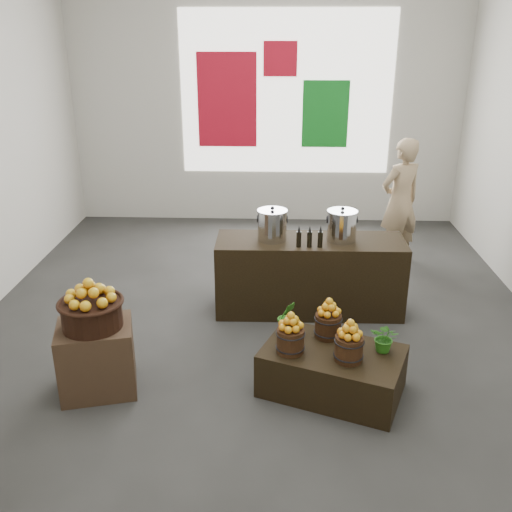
{
  "coord_description": "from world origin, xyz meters",
  "views": [
    {
      "loc": [
        0.18,
        -5.44,
        2.94
      ],
      "look_at": [
        -0.01,
        -0.4,
        0.91
      ],
      "focal_mm": 40.0,
      "sensor_mm": 36.0,
      "label": 1
    }
  ],
  "objects_px": {
    "counter": "(309,275)",
    "stock_pot_left": "(272,226)",
    "wicker_basket": "(92,314)",
    "stock_pot_center": "(342,227)",
    "display_table": "(332,371)",
    "shopper": "(400,202)",
    "crate": "(97,358)"
  },
  "relations": [
    {
      "from": "display_table",
      "to": "shopper",
      "type": "height_order",
      "value": "shopper"
    },
    {
      "from": "crate",
      "to": "display_table",
      "type": "height_order",
      "value": "crate"
    },
    {
      "from": "wicker_basket",
      "to": "crate",
      "type": "bearing_deg",
      "value": 0.0
    },
    {
      "from": "stock_pot_left",
      "to": "shopper",
      "type": "bearing_deg",
      "value": 41.96
    },
    {
      "from": "counter",
      "to": "stock_pot_center",
      "type": "height_order",
      "value": "stock_pot_center"
    },
    {
      "from": "wicker_basket",
      "to": "display_table",
      "type": "relative_size",
      "value": 0.43
    },
    {
      "from": "display_table",
      "to": "stock_pot_left",
      "type": "height_order",
      "value": "stock_pot_left"
    },
    {
      "from": "wicker_basket",
      "to": "display_table",
      "type": "xyz_separation_m",
      "value": [
        2.01,
        0.05,
        -0.53
      ]
    },
    {
      "from": "crate",
      "to": "stock_pot_center",
      "type": "xyz_separation_m",
      "value": [
        2.2,
        1.59,
        0.67
      ]
    },
    {
      "from": "shopper",
      "to": "crate",
      "type": "bearing_deg",
      "value": 15.38
    },
    {
      "from": "crate",
      "to": "counter",
      "type": "bearing_deg",
      "value": 40.15
    },
    {
      "from": "crate",
      "to": "display_table",
      "type": "relative_size",
      "value": 0.53
    },
    {
      "from": "counter",
      "to": "stock_pot_center",
      "type": "relative_size",
      "value": 6.47
    },
    {
      "from": "counter",
      "to": "stock_pot_left",
      "type": "xyz_separation_m",
      "value": [
        -0.41,
        -0.0,
        0.57
      ]
    },
    {
      "from": "display_table",
      "to": "counter",
      "type": "height_order",
      "value": "counter"
    },
    {
      "from": "wicker_basket",
      "to": "counter",
      "type": "relative_size",
      "value": 0.25
    },
    {
      "from": "display_table",
      "to": "shopper",
      "type": "bearing_deg",
      "value": 91.12
    },
    {
      "from": "shopper",
      "to": "stock_pot_left",
      "type": "bearing_deg",
      "value": 12.82
    },
    {
      "from": "wicker_basket",
      "to": "stock_pot_center",
      "type": "distance_m",
      "value": 2.73
    },
    {
      "from": "crate",
      "to": "counter",
      "type": "distance_m",
      "value": 2.47
    },
    {
      "from": "stock_pot_center",
      "to": "shopper",
      "type": "relative_size",
      "value": 0.19
    },
    {
      "from": "wicker_basket",
      "to": "stock_pot_center",
      "type": "bearing_deg",
      "value": 35.84
    },
    {
      "from": "display_table",
      "to": "shopper",
      "type": "xyz_separation_m",
      "value": [
        1.1,
        3.01,
        0.63
      ]
    },
    {
      "from": "stock_pot_left",
      "to": "crate",
      "type": "bearing_deg",
      "value": -132.87
    },
    {
      "from": "counter",
      "to": "stock_pot_center",
      "type": "bearing_deg",
      "value": -0.0
    },
    {
      "from": "crate",
      "to": "stock_pot_left",
      "type": "bearing_deg",
      "value": 47.13
    },
    {
      "from": "display_table",
      "to": "wicker_basket",
      "type": "bearing_deg",
      "value": -157.29
    },
    {
      "from": "counter",
      "to": "shopper",
      "type": "height_order",
      "value": "shopper"
    },
    {
      "from": "display_table",
      "to": "stock_pot_center",
      "type": "xyz_separation_m",
      "value": [
        0.19,
        1.54,
        0.78
      ]
    },
    {
      "from": "stock_pot_left",
      "to": "stock_pot_center",
      "type": "xyz_separation_m",
      "value": [
        0.73,
        0.01,
        0.0
      ]
    },
    {
      "from": "counter",
      "to": "shopper",
      "type": "xyz_separation_m",
      "value": [
        1.23,
        1.47,
        0.42
      ]
    },
    {
      "from": "stock_pot_center",
      "to": "stock_pot_left",
      "type": "bearing_deg",
      "value": -179.44
    }
  ]
}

